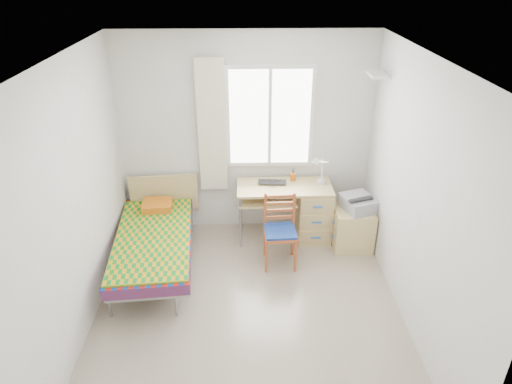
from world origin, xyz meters
TOP-DOWN VIEW (x-y plane):
  - floor at (0.00, 0.00)m, footprint 3.50×3.50m
  - ceiling at (0.00, 0.00)m, footprint 3.50×3.50m
  - wall_back at (0.00, 1.75)m, footprint 3.20×0.00m
  - wall_left at (-1.60, 0.00)m, footprint 0.00×3.50m
  - wall_right at (1.60, 0.00)m, footprint 0.00×3.50m
  - window at (0.30, 1.73)m, footprint 1.10×0.04m
  - curtain at (-0.42, 1.68)m, footprint 0.35×0.05m
  - floating_shelf at (1.49, 1.40)m, footprint 0.20×0.32m
  - bed at (-1.09, 0.83)m, footprint 1.02×1.92m
  - desk at (0.80, 1.42)m, footprint 1.20×0.56m
  - chair at (0.40, 0.87)m, footprint 0.40×0.40m
  - cabinet at (1.34, 1.17)m, footprint 0.50×0.44m
  - printer at (1.38, 1.20)m, footprint 0.47×0.50m
  - laptop at (0.32, 1.45)m, footprint 0.37×0.26m
  - pen_cup at (0.60, 1.59)m, footprint 0.10×0.10m
  - task_lamp at (0.89, 1.39)m, footprint 0.23×0.33m
  - book at (0.31, 1.46)m, footprint 0.18×0.24m

SIDE VIEW (x-z plane):
  - floor at x=0.00m, z-range 0.00..0.00m
  - cabinet at x=1.34m, z-range 0.00..0.53m
  - bed at x=-1.09m, z-range -0.01..0.79m
  - desk at x=0.80m, z-range 0.03..0.78m
  - chair at x=0.40m, z-range 0.05..0.93m
  - book at x=0.31m, z-range 0.58..0.60m
  - printer at x=1.38m, z-range 0.53..0.71m
  - laptop at x=0.32m, z-range 0.75..0.78m
  - pen_cup at x=0.60m, z-range 0.75..0.85m
  - task_lamp at x=0.89m, z-range 0.80..1.23m
  - wall_left at x=-1.60m, z-range -0.45..3.05m
  - wall_right at x=1.60m, z-range -0.45..3.05m
  - wall_back at x=0.00m, z-range -0.30..2.90m
  - curtain at x=-0.42m, z-range 0.60..2.30m
  - window at x=0.30m, z-range 0.90..2.20m
  - floating_shelf at x=1.49m, z-range 2.13..2.17m
  - ceiling at x=0.00m, z-range 2.60..2.60m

